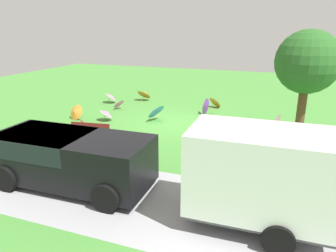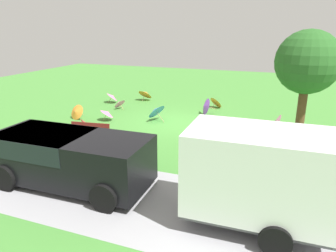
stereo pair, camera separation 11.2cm
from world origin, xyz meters
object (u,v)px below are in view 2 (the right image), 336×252
object	(u,v)px
parasol_purple_1	(236,133)
van_dark	(67,155)
box_trailer_white	(259,175)
parasol_red_0	(86,124)
shade_tree	(307,63)
parasol_pink_0	(276,122)
park_bench	(92,132)
parasol_orange_1	(146,93)
parasol_pink_2	(112,96)
parasol_orange_0	(217,102)
parasol_blue_0	(156,110)
parasol_pink_1	(119,103)
parasol_red_1	(210,137)
parasol_orange_2	(76,112)
parasol_pink_3	(107,113)
parasol_purple_0	(205,106)

from	to	relation	value
parasol_purple_1	van_dark	bearing A→B (deg)	53.02
box_trailer_white	parasol_red_0	bearing A→B (deg)	-30.08
shade_tree	parasol_pink_0	bearing A→B (deg)	-71.36
park_bench	parasol_orange_1	bearing A→B (deg)	-80.86
parasol_pink_2	parasol_orange_0	distance (m)	6.32
parasol_red_0	parasol_blue_0	bearing A→B (deg)	-130.52
shade_tree	parasol_orange_1	distance (m)	11.09
parasol_pink_2	parasol_purple_1	bearing A→B (deg)	152.94
van_dark	parasol_orange_0	distance (m)	10.84
parasol_pink_1	parasol_red_1	bearing A→B (deg)	146.32
box_trailer_white	parasol_pink_0	xyz separation A→B (m)	(-0.09, -7.61, -0.92)
parasol_orange_2	box_trailer_white	bearing A→B (deg)	147.65
parasol_orange_1	parasol_pink_3	bearing A→B (deg)	91.41
box_trailer_white	parasol_orange_0	size ratio (longest dim) A/B	3.30
parasol_blue_0	parasol_pink_3	world-z (taller)	parasol_blue_0
parasol_orange_1	parasol_pink_2	bearing A→B (deg)	39.66
parasol_pink_3	van_dark	bearing A→B (deg)	111.32
parasol_red_0	parasol_purple_1	bearing A→B (deg)	-170.82
parasol_blue_0	parasol_orange_0	bearing A→B (deg)	-121.80
park_bench	parasol_pink_2	distance (m)	7.06
parasol_blue_0	parasol_orange_2	bearing A→B (deg)	17.47
park_bench	parasol_blue_0	xyz separation A→B (m)	(-1.11, -3.86, 0.05)
parasol_orange_2	park_bench	bearing A→B (deg)	135.85
van_dark	park_bench	size ratio (longest dim) A/B	2.80
box_trailer_white	parasol_pink_1	distance (m)	12.04
park_bench	parasol_orange_2	xyz separation A→B (m)	(2.73, -2.65, -0.08)
parasol_red_1	parasol_orange_2	world-z (taller)	parasol_red_1
park_bench	parasol_blue_0	distance (m)	4.02
parasol_purple_1	shade_tree	bearing A→B (deg)	167.63
parasol_pink_1	parasol_purple_1	size ratio (longest dim) A/B	0.83
parasol_red_1	parasol_pink_0	bearing A→B (deg)	-124.54
parasol_red_0	park_bench	bearing A→B (deg)	133.06
park_bench	parasol_pink_2	world-z (taller)	park_bench
park_bench	parasol_purple_0	bearing A→B (deg)	-118.13
parasol_orange_1	parasol_pink_0	bearing A→B (deg)	156.53
parasol_pink_1	parasol_pink_3	size ratio (longest dim) A/B	0.82
parasol_pink_0	parasol_red_1	distance (m)	3.92
parasol_orange_1	parasol_pink_1	bearing A→B (deg)	79.21
box_trailer_white	parasol_pink_0	distance (m)	7.67
van_dark	parasol_purple_1	size ratio (longest dim) A/B	4.84
parasol_pink_1	parasol_pink_2	distance (m)	1.65
parasol_purple_1	parasol_pink_0	bearing A→B (deg)	-125.03
box_trailer_white	parasol_pink_0	size ratio (longest dim) A/B	3.83
parasol_pink_0	parasol_purple_1	world-z (taller)	parasol_pink_0
parasol_red_0	parasol_orange_0	bearing A→B (deg)	-125.70
shade_tree	parasol_red_0	bearing A→B (deg)	3.55
van_dark	parasol_orange_1	world-z (taller)	van_dark
park_bench	parasol_red_1	world-z (taller)	park_bench
parasol_blue_0	parasol_red_1	world-z (taller)	parasol_blue_0
van_dark	parasol_red_0	xyz separation A→B (m)	(2.41, -4.35, -0.59)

